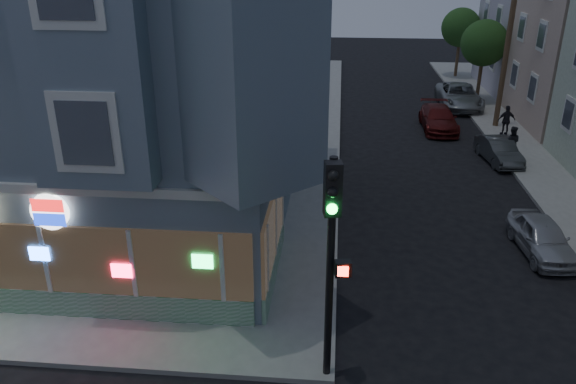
# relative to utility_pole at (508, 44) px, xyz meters

# --- Properties ---
(sidewalk_nw) EXTENTS (33.00, 42.00, 0.15)m
(sidewalk_nw) POSITION_rel_utility_pole_xyz_m (-25.50, -1.00, -4.72)
(sidewalk_nw) COLOR gray
(sidewalk_nw) RESTS_ON ground
(corner_building) EXTENTS (14.60, 14.60, 11.40)m
(corner_building) POSITION_rel_utility_pole_xyz_m (-18.00, -13.02, 1.02)
(corner_building) COLOR slate
(corner_building) RESTS_ON sidewalk_nw
(utility_pole) EXTENTS (2.20, 0.30, 9.00)m
(utility_pole) POSITION_rel_utility_pole_xyz_m (0.00, 0.00, 0.00)
(utility_pole) COLOR #4C3826
(utility_pole) RESTS_ON sidewalk_ne
(street_tree_near) EXTENTS (3.00, 3.00, 5.30)m
(street_tree_near) POSITION_rel_utility_pole_xyz_m (0.20, 6.00, -0.86)
(street_tree_near) COLOR #4C3826
(street_tree_near) RESTS_ON sidewalk_ne
(street_tree_far) EXTENTS (3.00, 3.00, 5.30)m
(street_tree_far) POSITION_rel_utility_pole_xyz_m (0.20, 14.00, -0.86)
(street_tree_far) COLOR #4C3826
(street_tree_far) RESTS_ON sidewalk_ne
(pedestrian_a) EXTENTS (0.93, 0.81, 1.60)m
(pedestrian_a) POSITION_rel_utility_pole_xyz_m (-0.70, -5.64, -3.85)
(pedestrian_a) COLOR black
(pedestrian_a) RESTS_ON sidewalk_ne
(pedestrian_b) EXTENTS (1.00, 0.51, 1.64)m
(pedestrian_b) POSITION_rel_utility_pole_xyz_m (0.04, -1.82, -3.83)
(pedestrian_b) COLOR black
(pedestrian_b) RESTS_ON sidewalk_ne
(parked_car_a) EXTENTS (1.69, 3.66, 1.21)m
(parked_car_a) POSITION_rel_utility_pole_xyz_m (-2.12, -14.94, -4.19)
(parked_car_a) COLOR #B3B5BB
(parked_car_a) RESTS_ON ground
(parked_car_b) EXTENTS (1.72, 3.69, 1.17)m
(parked_car_b) POSITION_rel_utility_pole_xyz_m (-1.30, -5.87, -4.21)
(parked_car_b) COLOR #3C4042
(parked_car_b) RESTS_ON ground
(parked_car_c) EXTENTS (1.86, 4.55, 1.32)m
(parked_car_c) POSITION_rel_utility_pole_xyz_m (-3.40, -0.67, -4.14)
(parked_car_c) COLOR #571514
(parked_car_c) RESTS_ON ground
(parked_car_d) EXTENTS (2.54, 5.45, 1.51)m
(parked_car_d) POSITION_rel_utility_pole_xyz_m (-1.30, 4.53, -4.04)
(parked_car_d) COLOR gray
(parked_car_d) RESTS_ON ground
(traffic_signal) EXTENTS (0.67, 0.62, 5.54)m
(traffic_signal) POSITION_rel_utility_pole_xyz_m (-9.18, -21.84, -0.90)
(traffic_signal) COLOR black
(traffic_signal) RESTS_ON sidewalk_nw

